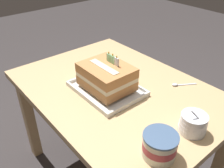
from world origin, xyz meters
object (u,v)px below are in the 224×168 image
at_px(serving_spoon_near_tray, 178,85).
at_px(foil_tray, 107,89).
at_px(bowl_stack, 193,123).
at_px(birthday_cake, 107,76).
at_px(ice_cream_tub, 160,145).

bearing_deg(serving_spoon_near_tray, foil_tray, -122.70).
bearing_deg(serving_spoon_near_tray, bowl_stack, -43.99).
height_order(birthday_cake, serving_spoon_near_tray, birthday_cake).
bearing_deg(bowl_stack, ice_cream_tub, -91.03).
bearing_deg(bowl_stack, birthday_cake, -169.89).
bearing_deg(ice_cream_tub, foil_tray, 165.20).
height_order(foil_tray, ice_cream_tub, ice_cream_tub).
bearing_deg(foil_tray, birthday_cake, 90.00).
bearing_deg(foil_tray, bowl_stack, 10.13).
relative_size(foil_tray, bowl_stack, 3.02).
distance_m(foil_tray, birthday_cake, 0.08).
bearing_deg(serving_spoon_near_tray, birthday_cake, -122.72).
bearing_deg(ice_cream_tub, serving_spoon_near_tray, 119.08).
height_order(bowl_stack, serving_spoon_near_tray, bowl_stack).
distance_m(ice_cream_tub, serving_spoon_near_tray, 0.51).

